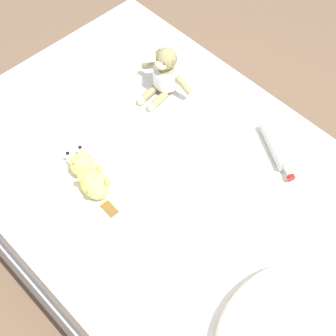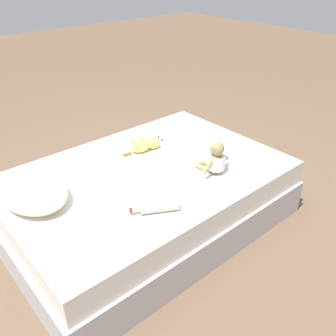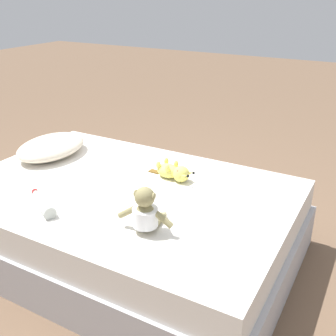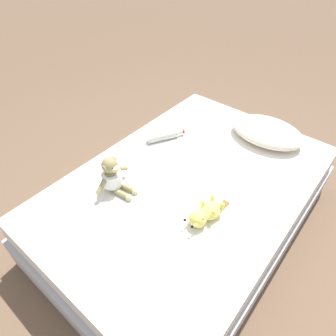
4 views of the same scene
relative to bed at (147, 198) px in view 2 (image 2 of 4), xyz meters
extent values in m
plane|color=brown|center=(0.00, 0.00, -0.22)|extent=(16.00, 16.00, 0.00)
cube|color=#B2B2B7|center=(0.00, 0.00, -0.09)|extent=(1.33, 1.96, 0.26)
cube|color=white|center=(0.00, 0.00, 0.14)|extent=(1.29, 1.90, 0.18)
ellipsoid|color=beige|center=(0.17, 0.72, 0.29)|extent=(0.54, 0.39, 0.13)
ellipsoid|color=#8E8456|center=(-0.33, -0.35, 0.30)|extent=(0.11, 0.12, 0.15)
cylinder|color=white|center=(-0.33, -0.35, 0.31)|extent=(0.14, 0.14, 0.09)
sphere|color=#8E8456|center=(-0.33, -0.35, 0.41)|extent=(0.10, 0.10, 0.10)
ellipsoid|color=#C1B789|center=(-0.29, -0.35, 0.41)|extent=(0.06, 0.07, 0.04)
sphere|color=black|center=(-0.29, -0.33, 0.42)|extent=(0.01, 0.01, 0.01)
sphere|color=black|center=(-0.29, -0.37, 0.42)|extent=(0.01, 0.01, 0.01)
cylinder|color=#8E8456|center=(-0.33, -0.31, 0.42)|extent=(0.03, 0.01, 0.03)
cylinder|color=#8E8456|center=(-0.32, -0.40, 0.42)|extent=(0.03, 0.01, 0.03)
cylinder|color=#8E8456|center=(-0.34, -0.26, 0.31)|extent=(0.04, 0.10, 0.08)
cylinder|color=#8E8456|center=(-0.32, -0.45, 0.31)|extent=(0.04, 0.10, 0.08)
cylinder|color=#8E8456|center=(-0.24, -0.31, 0.24)|extent=(0.10, 0.05, 0.04)
cylinder|color=#8E8456|center=(-0.23, -0.37, 0.24)|extent=(0.10, 0.05, 0.04)
sphere|color=#C1B789|center=(-0.19, -0.30, 0.24)|extent=(0.04, 0.04, 0.04)
sphere|color=#C1B789|center=(-0.18, -0.36, 0.24)|extent=(0.04, 0.04, 0.04)
ellipsoid|color=#EAE066|center=(0.26, -0.15, 0.27)|extent=(0.14, 0.17, 0.08)
sphere|color=#EAE066|center=(0.24, -0.25, 0.28)|extent=(0.10, 0.10, 0.10)
cone|color=#EAE066|center=(0.26, -0.30, 0.29)|extent=(0.04, 0.07, 0.05)
sphere|color=black|center=(0.25, -0.32, 0.29)|extent=(0.02, 0.02, 0.02)
cone|color=#EAE066|center=(0.20, -0.29, 0.29)|extent=(0.04, 0.07, 0.05)
sphere|color=black|center=(0.20, -0.31, 0.29)|extent=(0.02, 0.02, 0.02)
sphere|color=red|center=(0.27, -0.26, 0.30)|extent=(0.02, 0.02, 0.02)
sphere|color=red|center=(0.21, -0.24, 0.30)|extent=(0.02, 0.02, 0.02)
ellipsoid|color=#EAE066|center=(0.29, -0.19, 0.31)|extent=(0.03, 0.03, 0.05)
ellipsoid|color=#EAE066|center=(0.21, -0.17, 0.31)|extent=(0.03, 0.03, 0.05)
ellipsoid|color=#EAE066|center=(0.30, -0.11, 0.31)|extent=(0.03, 0.03, 0.05)
ellipsoid|color=#EAE066|center=(0.23, -0.10, 0.31)|extent=(0.03, 0.03, 0.05)
cube|color=brown|center=(0.28, -0.04, 0.23)|extent=(0.04, 0.07, 0.01)
cylinder|color=#B7BCB2|center=(-0.41, 0.22, 0.26)|extent=(0.17, 0.23, 0.06)
cylinder|color=#B7BCB2|center=(-0.35, 0.34, 0.26)|extent=(0.05, 0.05, 0.03)
cylinder|color=red|center=(-0.33, 0.37, 0.26)|extent=(0.04, 0.03, 0.03)
camera|label=1|loc=(0.84, 0.87, 2.02)|focal=56.69mm
camera|label=2|loc=(-1.73, 1.29, 1.53)|focal=38.83mm
camera|label=3|loc=(-1.72, -1.25, 1.30)|focal=43.57mm
camera|label=4|loc=(0.74, -1.11, 1.54)|focal=31.11mm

